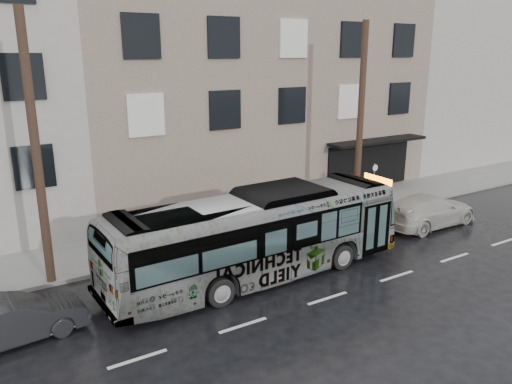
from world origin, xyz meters
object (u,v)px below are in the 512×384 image
at_px(bus, 258,236).
at_px(utility_pole_front, 360,122).
at_px(utility_pole_rear, 36,153).
at_px(dark_sedan, 13,320).
at_px(sign_post, 373,187).
at_px(white_sedan, 429,210).

bearing_deg(bus, utility_pole_front, -68.78).
relative_size(utility_pole_front, utility_pole_rear, 1.00).
xyz_separation_m(utility_pole_front, dark_sedan, (-15.51, -3.18, -4.01)).
xyz_separation_m(sign_post, bus, (-8.69, -3.20, 0.22)).
distance_m(utility_pole_rear, white_sedan, 16.73).
distance_m(utility_pole_front, sign_post, 3.48).
xyz_separation_m(utility_pole_rear, bus, (6.41, -3.20, -3.08)).
height_order(sign_post, bus, bus).
bearing_deg(bus, white_sedan, -88.46).
bearing_deg(utility_pole_rear, bus, -26.55).
xyz_separation_m(utility_pole_front, sign_post, (1.10, 0.00, -3.30)).
bearing_deg(dark_sedan, sign_post, -84.55).
xyz_separation_m(sign_post, white_sedan, (0.95, -2.66, -0.61)).
relative_size(utility_pole_front, dark_sedan, 2.31).
bearing_deg(utility_pole_front, dark_sedan, -168.42).
xyz_separation_m(sign_post, dark_sedan, (-16.61, -3.18, -0.71)).
height_order(utility_pole_front, bus, utility_pole_front).
bearing_deg(utility_pole_rear, utility_pole_front, 0.00).
bearing_deg(white_sedan, sign_post, 18.09).
relative_size(sign_post, bus, 0.21).
distance_m(utility_pole_rear, sign_post, 15.46).
bearing_deg(white_sedan, utility_pole_rear, 79.08).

